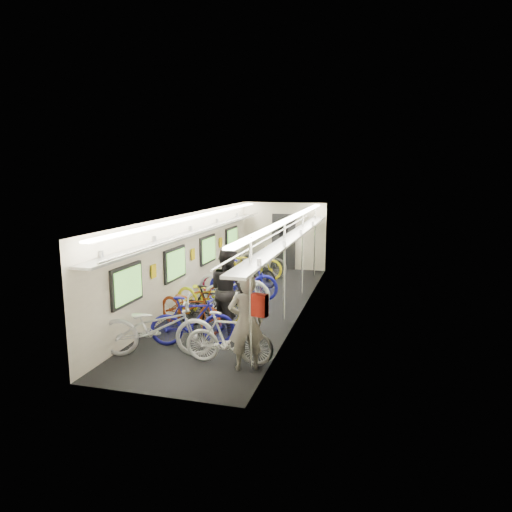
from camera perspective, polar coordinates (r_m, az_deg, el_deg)
The scene contains 17 objects.
train_car_shell at distance 12.35m, azimuth -2.15°, elevation 2.09°, with size 10.00×10.00×10.00m.
bicycle_0 at distance 8.88m, azimuth -12.28°, elevation -8.66°, with size 0.76×2.17×1.14m, color silver.
bicycle_1 at distance 9.29m, azimuth -7.94°, elevation -8.05°, with size 0.48×1.70×1.02m, color navy.
bicycle_2 at distance 10.26m, azimuth -8.22°, elevation -6.34°, with size 0.66×1.90×1.00m, color maroon.
bicycle_3 at distance 10.30m, azimuth -5.41°, elevation -6.30°, with size 0.45×1.61×0.97m, color black.
bicycle_4 at distance 10.88m, azimuth -5.98°, elevation -5.14°, with size 0.71×2.03×1.07m, color yellow.
bicycle_5 at distance 11.65m, azimuth -2.35°, elevation -4.17°, with size 0.48×1.69×1.02m, color white.
bicycle_6 at distance 12.05m, azimuth -2.89°, elevation -3.43°, with size 0.75×2.14×1.12m, color silver.
bicycle_7 at distance 12.38m, azimuth -1.58°, elevation -3.01°, with size 0.54×1.90×1.14m, color #1B1BA4.
bicycle_8 at distance 12.78m, azimuth -3.03°, elevation -3.09°, with size 0.62×1.77×0.93m, color maroon.
bicycle_9 at distance 13.88m, azimuth -0.13°, elevation -2.00°, with size 0.43×1.54×0.92m, color black.
bicycle_10 at distance 14.56m, azimuth -0.83°, elevation -1.06°, with size 0.73×2.10×1.10m, color yellow.
bicycle_11 at distance 8.37m, azimuth -3.38°, elevation -10.20°, with size 0.46×1.63×0.98m, color silver.
bicycle_12 at distance 15.48m, azimuth 0.95°, elevation -0.56°, with size 0.67×1.92×1.01m, color #59595D.
passenger_near at distance 8.03m, azimuth -1.24°, elevation -8.26°, with size 0.63×0.41×1.72m, color gray.
passenger_mid at distance 9.94m, azimuth -3.54°, elevation -4.25°, with size 0.90×0.70×1.85m, color black.
backpack at distance 7.54m, azimuth 0.47°, elevation -6.16°, with size 0.26×0.14×0.38m, color #A51A10.
Camera 1 is at (3.29, -10.96, 3.42)m, focal length 32.00 mm.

